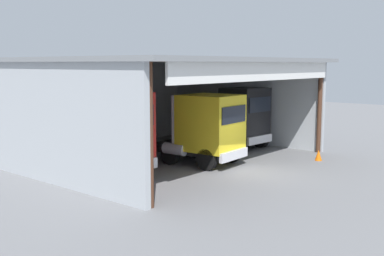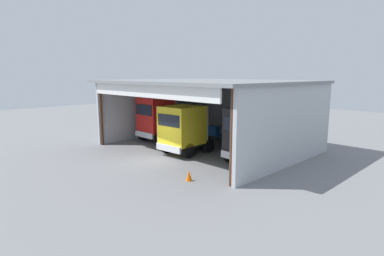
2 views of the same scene
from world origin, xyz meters
name	(u,v)px [view 1 (image 1 of 2)]	position (x,y,z in m)	size (l,w,h in m)	color
ground_plane	(257,174)	(0.00, 0.00, 0.00)	(80.00, 80.00, 0.00)	slate
workshop_shed	(155,88)	(0.00, 6.33, 3.62)	(14.29, 11.59, 5.17)	#ADB2B7
truck_red_yard_outside	(112,134)	(-4.69, 4.34, 1.92)	(2.61, 4.91, 3.71)	red
truck_yellow_center_bay	(207,128)	(0.07, 2.94, 1.83)	(2.74, 4.69, 3.42)	yellow
truck_black_left_bay	(240,118)	(4.82, 4.22, 1.81)	(2.57, 5.04, 3.54)	black
oil_drum	(145,134)	(2.94, 10.14, 0.46)	(0.58, 0.58, 0.91)	#197233
tool_cart	(89,147)	(-2.38, 8.91, 0.50)	(0.90, 0.60, 1.00)	#1E59A5
traffic_cone	(318,155)	(4.51, -0.84, 0.28)	(0.36, 0.36, 0.56)	orange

